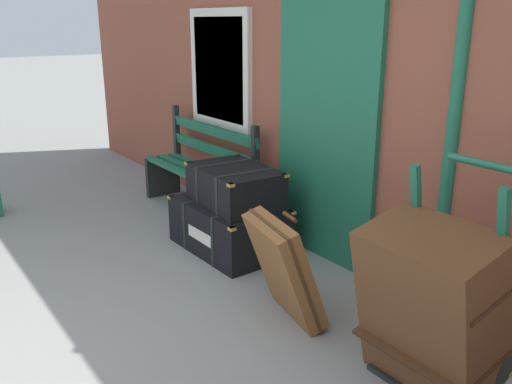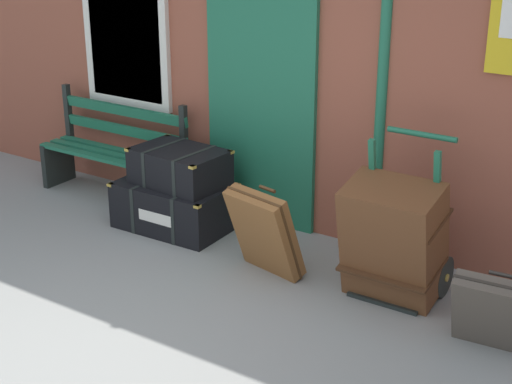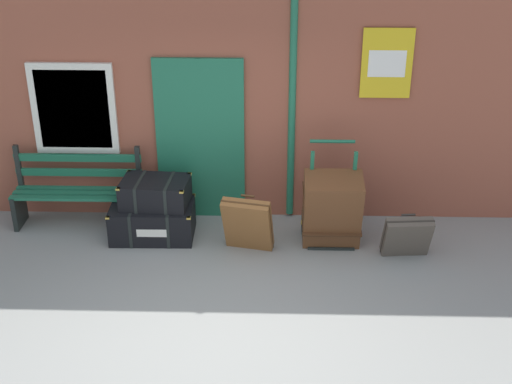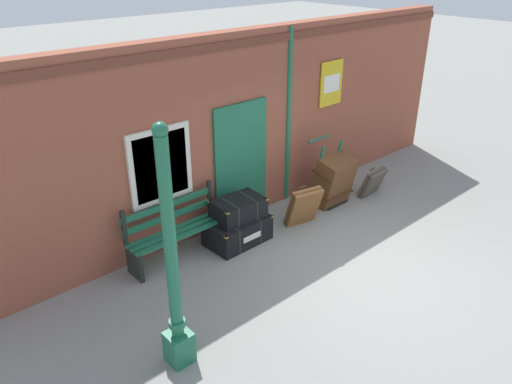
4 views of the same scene
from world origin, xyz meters
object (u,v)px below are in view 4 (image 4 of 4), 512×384
(lamp_post, at_px, (174,283))
(suitcase_cream, at_px, (304,207))
(large_brown_trunk, at_px, (333,181))
(steamer_trunk_base, at_px, (237,230))
(suitcase_charcoal, at_px, (372,182))
(platform_bench, at_px, (176,231))
(porters_trolley, at_px, (325,188))
(steamer_trunk_middle, at_px, (238,208))

(lamp_post, xyz_separation_m, suitcase_cream, (3.37, 1.22, -0.73))
(large_brown_trunk, bearing_deg, suitcase_cream, -168.88)
(steamer_trunk_base, height_order, suitcase_charcoal, suitcase_charcoal)
(steamer_trunk_base, height_order, suitcase_cream, suitcase_cream)
(platform_bench, height_order, steamer_trunk_base, platform_bench)
(porters_trolley, distance_m, suitcase_cream, 1.06)
(steamer_trunk_base, bearing_deg, large_brown_trunk, -3.91)
(platform_bench, relative_size, suitcase_charcoal, 2.81)
(steamer_trunk_base, height_order, steamer_trunk_middle, steamer_trunk_middle)
(large_brown_trunk, bearing_deg, porters_trolley, 90.00)
(steamer_trunk_middle, bearing_deg, suitcase_cream, -18.32)
(large_brown_trunk, bearing_deg, steamer_trunk_base, 176.09)
(platform_bench, relative_size, steamer_trunk_base, 1.57)
(steamer_trunk_base, xyz_separation_m, large_brown_trunk, (2.18, -0.15, 0.27))
(large_brown_trunk, bearing_deg, lamp_post, -162.06)
(platform_bench, distance_m, suitcase_cream, 2.25)
(large_brown_trunk, height_order, suitcase_cream, large_brown_trunk)
(lamp_post, relative_size, porters_trolley, 2.41)
(suitcase_cream, bearing_deg, platform_bench, 163.55)
(platform_bench, bearing_deg, suitcase_charcoal, -10.15)
(steamer_trunk_base, distance_m, large_brown_trunk, 2.20)
(platform_bench, height_order, suitcase_cream, platform_bench)
(steamer_trunk_middle, bearing_deg, steamer_trunk_base, -148.29)
(platform_bench, relative_size, porters_trolley, 1.33)
(suitcase_charcoal, distance_m, suitcase_cream, 1.86)
(steamer_trunk_base, relative_size, suitcase_charcoal, 1.79)
(steamer_trunk_middle, xyz_separation_m, suitcase_cream, (1.13, -0.38, -0.22))
(lamp_post, relative_size, suitcase_cream, 3.96)
(porters_trolley, bearing_deg, suitcase_cream, -159.64)
(porters_trolley, xyz_separation_m, suitcase_charcoal, (0.86, -0.45, 0.00))
(lamp_post, distance_m, platform_bench, 2.31)
(steamer_trunk_middle, height_order, suitcase_cream, steamer_trunk_middle)
(large_brown_trunk, xyz_separation_m, suitcase_charcoal, (0.86, -0.28, -0.20))
(lamp_post, xyz_separation_m, steamer_trunk_base, (2.18, 1.56, -0.89))
(steamer_trunk_base, distance_m, porters_trolley, 2.18)
(lamp_post, height_order, porters_trolley, lamp_post)
(lamp_post, bearing_deg, platform_bench, 56.93)
(suitcase_charcoal, bearing_deg, platform_bench, 169.85)
(suitcase_charcoal, bearing_deg, steamer_trunk_base, 172.03)
(porters_trolley, distance_m, large_brown_trunk, 0.27)
(steamer_trunk_base, bearing_deg, lamp_post, -144.42)
(large_brown_trunk, bearing_deg, steamer_trunk_middle, 175.17)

